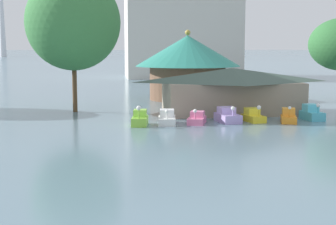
# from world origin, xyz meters

# --- Properties ---
(pedal_boat_lime) EXTENTS (1.68, 2.69, 1.85)m
(pedal_boat_lime) POSITION_xyz_m (4.27, 30.66, 0.56)
(pedal_boat_lime) COLOR #8CCC3F
(pedal_boat_lime) RESTS_ON ground
(pedal_boat_white) EXTENTS (1.83, 3.11, 1.44)m
(pedal_boat_white) POSITION_xyz_m (6.70, 31.07, 0.50)
(pedal_boat_white) COLOR white
(pedal_boat_white) RESTS_ON ground
(pedal_boat_pink) EXTENTS (2.17, 2.94, 1.44)m
(pedal_boat_pink) POSITION_xyz_m (9.38, 31.03, 0.44)
(pedal_boat_pink) COLOR pink
(pedal_boat_pink) RESTS_ON ground
(pedal_boat_lavender) EXTENTS (2.06, 3.10, 1.58)m
(pedal_boat_lavender) POSITION_xyz_m (12.30, 31.55, 0.55)
(pedal_boat_lavender) COLOR #B299D8
(pedal_boat_lavender) RESTS_ON ground
(pedal_boat_yellow) EXTENTS (1.75, 2.80, 1.61)m
(pedal_boat_yellow) POSITION_xyz_m (14.73, 31.64, 0.49)
(pedal_boat_yellow) COLOR yellow
(pedal_boat_yellow) RESTS_ON ground
(pedal_boat_orange) EXTENTS (1.98, 2.73, 1.60)m
(pedal_boat_orange) POSITION_xyz_m (17.74, 30.69, 0.50)
(pedal_boat_orange) COLOR orange
(pedal_boat_orange) RESTS_ON ground
(pedal_boat_cyan) EXTENTS (1.68, 2.66, 1.64)m
(pedal_boat_cyan) POSITION_xyz_m (20.47, 31.94, 0.58)
(pedal_boat_cyan) COLOR #4CB7CC
(pedal_boat_cyan) RESTS_ON ground
(boathouse) EXTENTS (14.67, 8.28, 4.64)m
(boathouse) POSITION_xyz_m (14.22, 37.68, 2.43)
(boathouse) COLOR gray
(boathouse) RESTS_ON ground
(green_roof_pavilion) EXTENTS (13.57, 13.57, 8.94)m
(green_roof_pavilion) POSITION_xyz_m (11.93, 51.53, 4.78)
(green_roof_pavilion) COLOR brown
(green_roof_pavilion) RESTS_ON ground
(shoreline_tree_mid) EXTENTS (9.74, 9.74, 14.22)m
(shoreline_tree_mid) POSITION_xyz_m (-1.85, 40.54, 9.27)
(shoreline_tree_mid) COLOR brown
(shoreline_tree_mid) RESTS_ON ground
(background_building_block) EXTENTS (25.20, 18.11, 23.99)m
(background_building_block) POSITION_xyz_m (18.43, 100.10, 12.02)
(background_building_block) COLOR beige
(background_building_block) RESTS_ON ground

